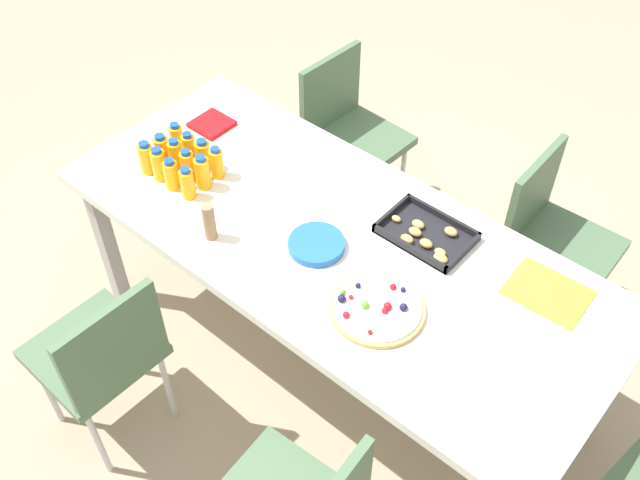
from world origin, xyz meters
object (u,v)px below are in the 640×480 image
plate_stack (316,244)px  napkin_stack (212,124)px  juice_bottle_6 (188,166)px  snack_tray (426,235)px  juice_bottle_5 (176,156)px  cardboard_tube (209,222)px  chair_far_right (551,233)px  juice_bottle_4 (162,150)px  juice_bottle_9 (189,148)px  chair_near_left (102,354)px  juice_bottle_3 (187,184)px  paper_folder (548,292)px  juice_bottle_0 (147,158)px  juice_bottle_8 (177,139)px  chair_far_left (348,127)px  juice_bottle_1 (159,165)px  juice_bottle_11 (217,163)px  fruit_pizza (377,308)px  juice_bottle_10 (203,155)px  juice_bottle_7 (202,173)px  juice_bottle_2 (171,175)px  party_table (334,249)px

plate_stack → napkin_stack: size_ratio=1.33×
juice_bottle_6 → snack_tray: 0.93m
juice_bottle_5 → cardboard_tube: cardboard_tube is taller
chair_far_right → juice_bottle_4: bearing=-56.0°
juice_bottle_5 → chair_far_right: bearing=36.9°
chair_far_right → juice_bottle_4: 1.59m
juice_bottle_9 → napkin_stack: size_ratio=0.91×
juice_bottle_5 → chair_near_left: bearing=-66.0°
juice_bottle_3 → paper_folder: 1.33m
juice_bottle_0 → juice_bottle_8: bearing=91.5°
juice_bottle_9 → chair_far_left: bearing=81.4°
chair_far_right → juice_bottle_1: 1.58m
chair_near_left → juice_bottle_11: (-0.15, 0.74, 0.32)m
juice_bottle_4 → fruit_pizza: juice_bottle_4 is taller
juice_bottle_6 → juice_bottle_10: 0.08m
chair_far_left → juice_bottle_0: bearing=-8.9°
juice_bottle_5 → juice_bottle_11: size_ratio=1.06×
juice_bottle_4 → paper_folder: juice_bottle_4 is taller
juice_bottle_3 → juice_bottle_6: 0.10m
paper_folder → juice_bottle_10: bearing=-167.2°
juice_bottle_7 → fruit_pizza: bearing=-3.1°
juice_bottle_11 → juice_bottle_6: bearing=-130.4°
juice_bottle_10 → juice_bottle_11: size_ratio=0.97×
juice_bottle_0 → juice_bottle_7: (0.23, 0.08, 0.00)m
juice_bottle_6 → juice_bottle_8: 0.18m
juice_bottle_5 → cardboard_tube: 0.40m
juice_bottle_2 → juice_bottle_10: (0.01, 0.16, 0.00)m
juice_bottle_4 → juice_bottle_10: same height
juice_bottle_11 → cardboard_tube: bearing=-47.8°
snack_tray → juice_bottle_10: bearing=-164.2°
juice_bottle_5 → juice_bottle_10: 0.10m
juice_bottle_5 → cardboard_tube: (0.37, -0.17, 0.01)m
party_table → juice_bottle_5: 0.72m
juice_bottle_6 → juice_bottle_8: juice_bottle_6 is taller
juice_bottle_7 → paper_folder: bearing=16.9°
chair_near_left → cardboard_tube: cardboard_tube is taller
juice_bottle_11 → plate_stack: size_ratio=0.68×
juice_bottle_11 → plate_stack: (0.54, -0.04, -0.05)m
juice_bottle_1 → paper_folder: 1.48m
juice_bottle_5 → napkin_stack: (-0.10, 0.28, -0.06)m
chair_near_left → juice_bottle_3: juice_bottle_3 is taller
juice_bottle_0 → snack_tray: size_ratio=0.44×
juice_bottle_0 → plate_stack: (0.76, 0.12, -0.05)m
juice_bottle_7 → juice_bottle_10: size_ratio=1.09×
juice_bottle_7 → napkin_stack: 0.38m
juice_bottle_5 → juice_bottle_11: (0.15, 0.08, -0.00)m
chair_near_left → juice_bottle_2: size_ratio=6.30×
chair_far_left → juice_bottle_1: juice_bottle_1 is taller
juice_bottle_6 → paper_folder: size_ratio=0.53×
party_table → plate_stack: plate_stack is taller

